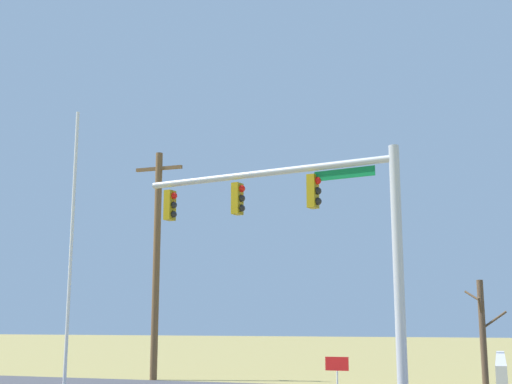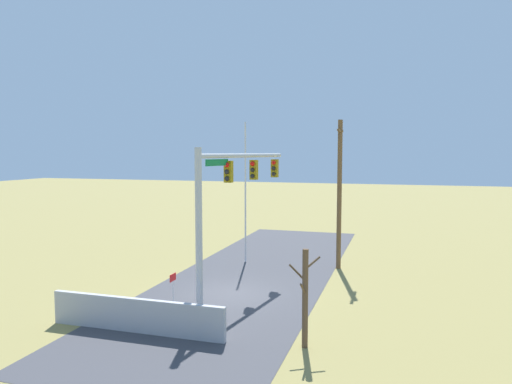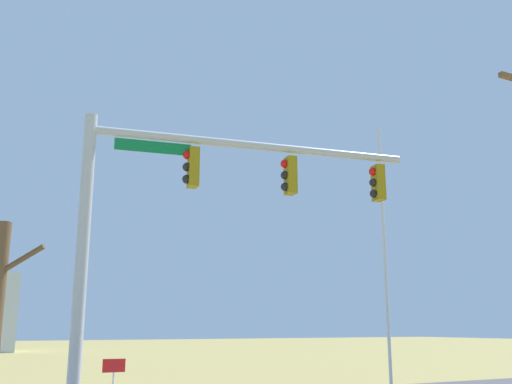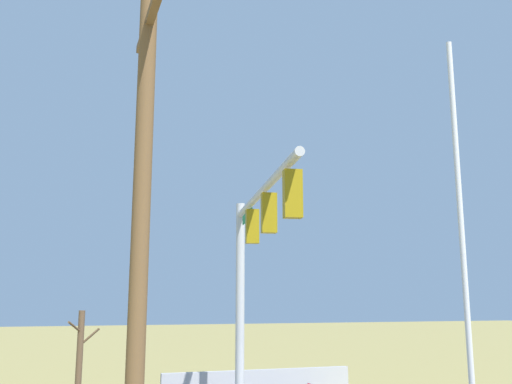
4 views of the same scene
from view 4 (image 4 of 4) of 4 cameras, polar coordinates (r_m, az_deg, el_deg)
name	(u,v)px [view 4 (image 4 of 4)]	position (r m, az deg, el deg)	size (l,w,h in m)	color
signal_mast	(253,256)	(15.93, -0.34, -6.36)	(8.09, 1.55, 6.75)	#B2B5BA
flagpole	(464,269)	(10.50, 20.02, -7.24)	(0.10, 0.10, 8.32)	silver
utility_pole	(140,249)	(8.22, -11.51, -5.63)	(1.90, 0.26, 8.34)	brown
bare_tree	(79,363)	(19.52, -17.19, -15.95)	(1.27, 1.02, 3.35)	brown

